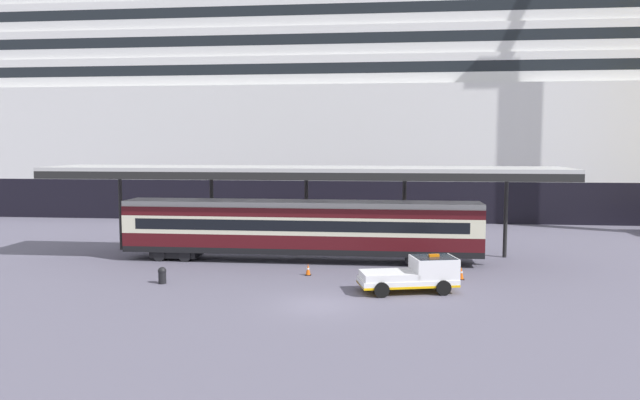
% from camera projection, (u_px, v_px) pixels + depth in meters
% --- Properties ---
extents(ground_plane, '(400.00, 400.00, 0.00)m').
position_uv_depth(ground_plane, '(318.00, 305.00, 29.34)').
color(ground_plane, slate).
extents(cruise_ship, '(131.00, 23.06, 45.08)m').
position_uv_depth(cruise_ship, '(290.00, 81.00, 71.50)').
color(cruise_ship, black).
rests_on(cruise_ship, ground).
extents(platform_canopy, '(35.20, 5.67, 6.39)m').
position_uv_depth(platform_canopy, '(301.00, 171.00, 40.20)').
color(platform_canopy, '#B7B7B7').
rests_on(platform_canopy, ground).
extents(train_carriage, '(24.04, 2.81, 4.11)m').
position_uv_depth(train_carriage, '(301.00, 227.00, 40.12)').
color(train_carriage, black).
rests_on(train_carriage, ground).
extents(service_truck, '(5.53, 3.22, 2.02)m').
position_uv_depth(service_truck, '(417.00, 273.00, 31.92)').
color(service_truck, white).
rests_on(service_truck, ground).
extents(traffic_cone_near, '(0.36, 0.36, 0.77)m').
position_uv_depth(traffic_cone_near, '(461.00, 273.00, 34.79)').
color(traffic_cone_near, black).
rests_on(traffic_cone_near, ground).
extents(traffic_cone_mid, '(0.36, 0.36, 0.71)m').
position_uv_depth(traffic_cone_mid, '(308.00, 270.00, 35.92)').
color(traffic_cone_mid, black).
rests_on(traffic_cone_mid, ground).
extents(quay_bollard, '(0.48, 0.48, 0.96)m').
position_uv_depth(quay_bollard, '(162.00, 275.00, 33.77)').
color(quay_bollard, black).
rests_on(quay_bollard, ground).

